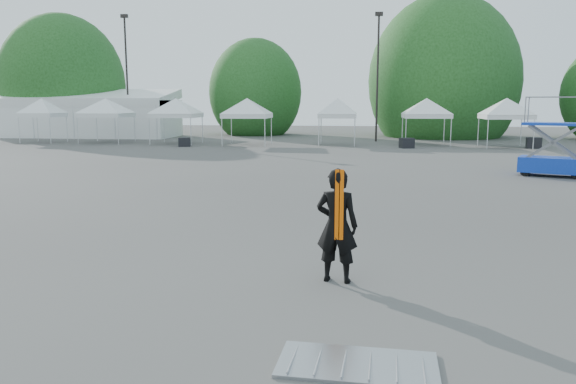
# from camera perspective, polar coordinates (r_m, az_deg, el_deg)

# --- Properties ---
(ground) EXTENTS (120.00, 120.00, 0.00)m
(ground) POSITION_cam_1_polar(r_m,az_deg,el_deg) (13.06, 0.38, -4.55)
(ground) COLOR #474442
(ground) RESTS_ON ground
(marquee) EXTENTS (15.00, 6.25, 4.23)m
(marquee) POSITION_cam_1_polar(r_m,az_deg,el_deg) (53.07, -19.48, 7.45)
(marquee) COLOR white
(marquee) RESTS_ON ground
(light_pole_west) EXTENTS (0.60, 0.25, 10.30)m
(light_pole_west) POSITION_cam_1_polar(r_m,az_deg,el_deg) (50.56, -16.07, 11.87)
(light_pole_west) COLOR black
(light_pole_west) RESTS_ON ground
(light_pole_east) EXTENTS (0.60, 0.25, 9.80)m
(light_pole_east) POSITION_cam_1_polar(r_m,az_deg,el_deg) (44.69, 9.10, 12.18)
(light_pole_east) COLOR black
(light_pole_east) RESTS_ON ground
(tree_far_w) EXTENTS (4.80, 4.80, 7.30)m
(tree_far_w) POSITION_cam_1_polar(r_m,az_deg,el_deg) (57.58, -21.91, 9.97)
(tree_far_w) COLOR #382314
(tree_far_w) RESTS_ON ground
(tree_mid_w) EXTENTS (4.16, 4.16, 6.33)m
(tree_mid_w) POSITION_cam_1_polar(r_m,az_deg,el_deg) (53.45, -3.33, 10.07)
(tree_mid_w) COLOR #382314
(tree_mid_w) RESTS_ON ground
(tree_mid_e) EXTENTS (5.12, 5.12, 7.79)m
(tree_mid_e) POSITION_cam_1_polar(r_m,az_deg,el_deg) (52.18, 15.51, 10.77)
(tree_mid_e) COLOR #382314
(tree_mid_e) RESTS_ON ground
(tent_a) EXTENTS (3.74, 3.74, 3.88)m
(tent_a) POSITION_cam_1_polar(r_m,az_deg,el_deg) (46.65, -23.74, 8.37)
(tent_a) COLOR silver
(tent_a) RESTS_ON ground
(tent_b) EXTENTS (4.68, 4.68, 3.88)m
(tent_b) POSITION_cam_1_polar(r_m,az_deg,el_deg) (44.86, -18.04, 8.69)
(tent_b) COLOR silver
(tent_b) RESTS_ON ground
(tent_c) EXTENTS (4.59, 4.59, 3.88)m
(tent_c) POSITION_cam_1_polar(r_m,az_deg,el_deg) (42.36, -11.32, 8.96)
(tent_c) COLOR silver
(tent_c) RESTS_ON ground
(tent_d) EXTENTS (4.54, 4.54, 3.88)m
(tent_d) POSITION_cam_1_polar(r_m,az_deg,el_deg) (40.41, -4.18, 9.11)
(tent_d) COLOR silver
(tent_d) RESTS_ON ground
(tent_e) EXTENTS (3.80, 3.80, 3.88)m
(tent_e) POSITION_cam_1_polar(r_m,az_deg,el_deg) (40.48, 5.07, 9.09)
(tent_e) COLOR silver
(tent_e) RESTS_ON ground
(tent_f) EXTENTS (4.58, 4.58, 3.88)m
(tent_f) POSITION_cam_1_polar(r_m,az_deg,el_deg) (41.49, 13.91, 8.87)
(tent_f) COLOR silver
(tent_f) RESTS_ON ground
(tent_g) EXTENTS (4.40, 4.40, 3.88)m
(tent_g) POSITION_cam_1_polar(r_m,az_deg,el_deg) (41.01, 21.34, 8.51)
(tent_g) COLOR silver
(tent_g) RESTS_ON ground
(man) EXTENTS (0.80, 0.59, 1.99)m
(man) POSITION_cam_1_polar(r_m,az_deg,el_deg) (9.68, 4.99, -3.40)
(man) COLOR black
(man) RESTS_ON ground
(scissor_lift) EXTENTS (2.85, 2.17, 3.30)m
(scissor_lift) POSITION_cam_1_polar(r_m,az_deg,el_deg) (25.84, 25.41, 5.11)
(scissor_lift) COLOR #0C22A0
(scissor_lift) RESTS_ON ground
(barrier_mid) EXTENTS (1.93, 1.05, 0.06)m
(barrier_mid) POSITION_cam_1_polar(r_m,az_deg,el_deg) (6.99, 7.06, -16.95)
(barrier_mid) COLOR #9D9FA4
(barrier_mid) RESTS_ON ground
(crate_west) EXTENTS (0.89, 0.75, 0.61)m
(crate_west) POSITION_cam_1_polar(r_m,az_deg,el_deg) (39.71, -10.47, 5.00)
(crate_west) COLOR black
(crate_west) RESTS_ON ground
(crate_mid) EXTENTS (1.04, 0.91, 0.67)m
(crate_mid) POSITION_cam_1_polar(r_m,az_deg,el_deg) (38.61, 11.97, 4.89)
(crate_mid) COLOR black
(crate_mid) RESTS_ON ground
(crate_east) EXTENTS (1.03, 0.86, 0.72)m
(crate_east) POSITION_cam_1_polar(r_m,az_deg,el_deg) (41.04, 23.69, 4.59)
(crate_east) COLOR black
(crate_east) RESTS_ON ground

